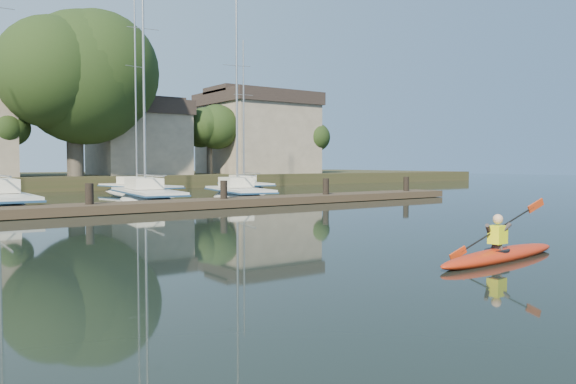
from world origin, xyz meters
TOP-DOWN VIEW (x-y plane):
  - ground at (0.00, 0.00)m, footprint 160.00×160.00m
  - kayak at (0.85, -1.63)m, footprint 4.23×0.89m
  - dock at (0.00, 14.00)m, footprint 34.00×2.00m
  - sailboat_2 at (1.35, 19.17)m, footprint 3.23×9.39m
  - sailboat_3 at (6.39, 18.47)m, footprint 3.65×8.21m
  - sailboat_6 at (4.10, 27.56)m, footprint 3.70×9.19m
  - sailboat_7 at (11.77, 26.70)m, footprint 2.97×7.69m
  - shore at (1.61, 40.29)m, footprint 90.00×25.25m

SIDE VIEW (x-z plane):
  - sailboat_3 at x=6.39m, z-range -6.60..6.22m
  - sailboat_2 at x=1.35m, z-range -7.81..7.43m
  - sailboat_7 at x=11.77m, z-range -6.22..5.86m
  - sailboat_6 at x=4.10m, z-range -7.32..6.99m
  - ground at x=0.00m, z-range 0.00..0.00m
  - kayak at x=0.85m, z-range -0.51..0.83m
  - dock at x=0.00m, z-range -0.70..1.10m
  - shore at x=1.61m, z-range -3.15..9.60m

